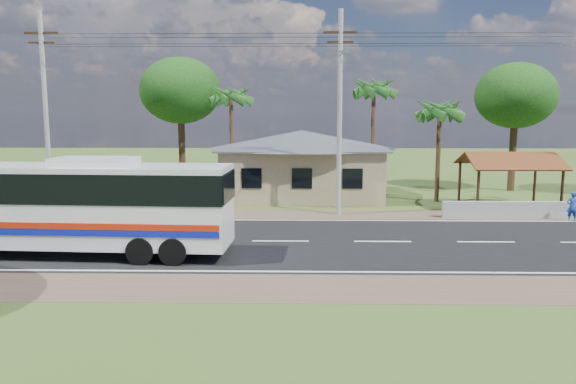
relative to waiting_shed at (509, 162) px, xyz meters
name	(u,v)px	position (x,y,z in m)	size (l,w,h in m)	color
ground	(280,241)	(-13.00, -8.50, -2.73)	(120.00, 120.00, 0.00)	#384E1C
road	(280,241)	(-13.00, -8.50, -2.72)	(120.00, 16.00, 0.03)	black
house	(302,157)	(-12.00, 4.50, -0.09)	(12.40, 10.00, 5.00)	tan
waiting_shed	(509,162)	(0.00, 0.00, 0.00)	(5.20, 4.48, 3.35)	#352013
concrete_barrier	(508,210)	(-1.00, -2.90, -2.28)	(7.00, 0.30, 0.90)	#9E9E99
utility_poles	(334,109)	(-10.33, -2.01, 3.04)	(32.80, 2.22, 11.00)	#9E9E99
palm_near	(440,110)	(-3.50, 2.50, 2.98)	(2.80, 2.80, 6.70)	#47301E
palm_mid	(374,89)	(-7.00, 7.00, 4.43)	(2.80, 2.80, 8.20)	#47301E
palm_far	(231,96)	(-17.00, 7.50, 3.95)	(2.80, 2.80, 7.70)	#47301E
tree_behind_house	(180,91)	(-21.00, 9.50, 4.39)	(6.00, 6.00, 9.61)	#47301E
tree_behind_shed	(516,96)	(3.00, 7.50, 3.95)	(5.60, 5.60, 9.02)	#47301E
coach_bus	(71,200)	(-21.16, -10.95, -0.49)	(12.73, 3.36, 3.91)	silver
motorcycle	(491,207)	(-1.54, -1.85, -2.33)	(0.53, 1.53, 0.81)	black
person	(572,207)	(1.98, -3.73, -1.95)	(0.57, 0.37, 1.55)	navy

